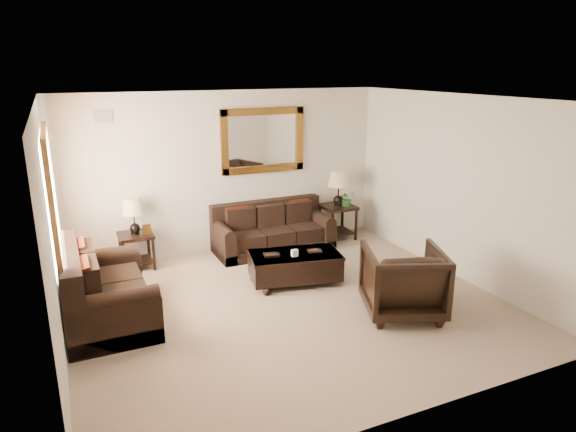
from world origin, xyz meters
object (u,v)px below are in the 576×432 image
end_table_left (134,223)px  armchair (403,278)px  end_table_right (338,195)px  coffee_table (295,264)px  sofa (272,233)px  loveseat (102,294)px

end_table_left → armchair: (2.86, -3.00, -0.25)m
end_table_right → coffee_table: end_table_right is taller
sofa → coffee_table: (-0.24, -1.43, -0.02)m
end_table_left → loveseat: bearing=-112.0°
sofa → end_table_left: end_table_left is taller
loveseat → armchair: 3.77m
end_table_left → sofa: bearing=-2.5°
loveseat → coffee_table: size_ratio=1.22×
loveseat → end_table_left: size_ratio=1.53×
sofa → end_table_right: (1.34, 0.07, 0.52)m
end_table_right → armchair: 3.08m
coffee_table → sofa: bearing=91.7°
sofa → end_table_right: bearing=3.1°
end_table_right → sofa: bearing=-176.9°
coffee_table → armchair: bearing=-49.3°
armchair → sofa: bearing=-57.0°
armchair → end_table_left: bearing=-25.0°
coffee_table → armchair: size_ratio=1.46×
end_table_right → armchair: bearing=-104.1°
loveseat → armchair: (3.51, -1.37, 0.13)m
loveseat → end_table_right: 4.58m
end_table_left → armchair: 4.15m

